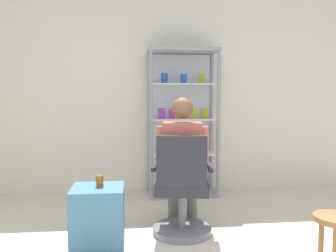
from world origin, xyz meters
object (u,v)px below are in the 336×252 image
at_px(storage_crate, 98,215).
at_px(tea_glass, 100,181).
at_px(wooden_stool, 336,228).
at_px(office_chair, 182,194).
at_px(seated_shopkeeper, 182,157).
at_px(display_cabinet_main, 182,122).

height_order(storage_crate, tea_glass, tea_glass).
distance_m(tea_glass, wooden_stool, 1.92).
xyz_separation_m(office_chair, wooden_stool, (1.02, -0.80, -0.05)).
bearing_deg(office_chair, storage_crate, -172.84).
height_order(seated_shopkeeper, tea_glass, seated_shopkeeper).
bearing_deg(display_cabinet_main, office_chair, -98.17).
distance_m(office_chair, seated_shopkeeper, 0.36).
distance_m(office_chair, storage_crate, 0.78).
xyz_separation_m(seated_shopkeeper, tea_glass, (-0.77, -0.25, -0.15)).
relative_size(seated_shopkeeper, tea_glass, 12.83).
relative_size(tea_glass, wooden_stool, 0.23).
bearing_deg(tea_glass, wooden_stool, -22.03).
bearing_deg(seated_shopkeeper, display_cabinet_main, 81.96).
bearing_deg(seated_shopkeeper, storage_crate, -161.93).
bearing_deg(seated_shopkeeper, tea_glass, -162.26).
height_order(office_chair, storage_crate, office_chair).
relative_size(office_chair, tea_glass, 9.55).
bearing_deg(wooden_stool, storage_crate, 158.48).
bearing_deg(office_chair, display_cabinet_main, 81.83).
height_order(seated_shopkeeper, storage_crate, seated_shopkeeper).
bearing_deg(tea_glass, seated_shopkeeper, 17.74).
bearing_deg(tea_glass, display_cabinet_main, 57.94).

